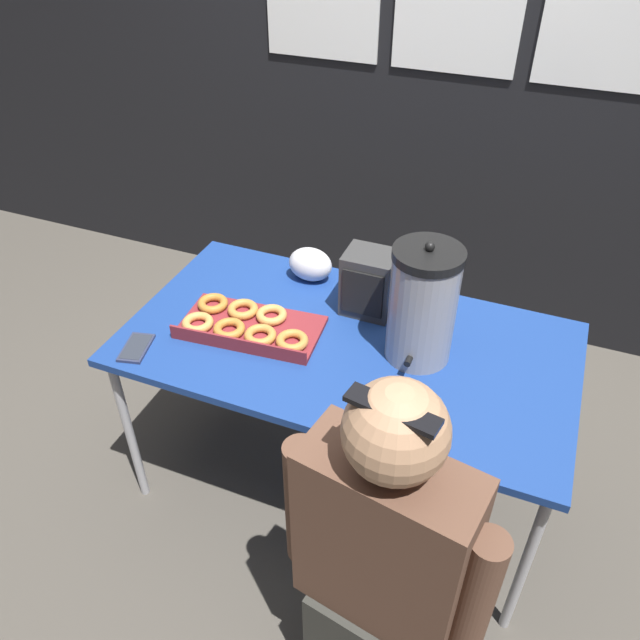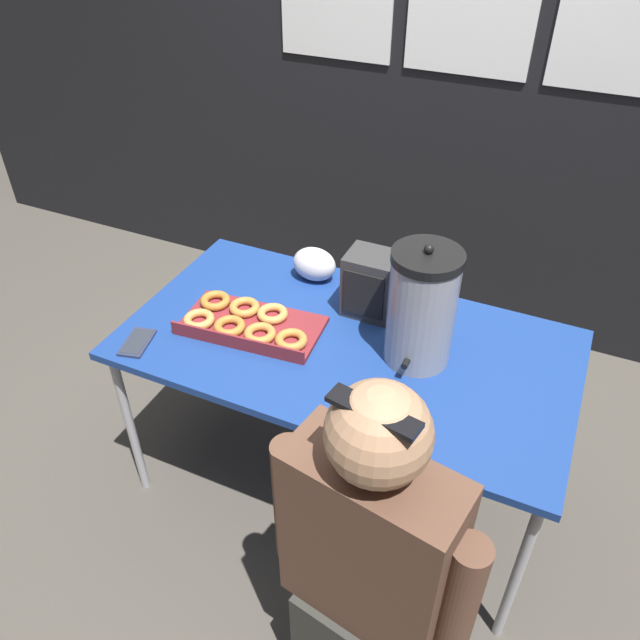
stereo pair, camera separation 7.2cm
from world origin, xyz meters
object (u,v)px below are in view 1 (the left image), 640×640
object	(u,v)px
coffee_urn	(423,305)
person_seated	(380,571)
cell_phone	(136,348)
donut_box	(247,325)
space_heater	(369,283)

from	to	relation	value
coffee_urn	person_seated	distance (m)	0.77
coffee_urn	cell_phone	size ratio (longest dim) A/B	2.64
donut_box	coffee_urn	world-z (taller)	coffee_urn
coffee_urn	cell_phone	world-z (taller)	coffee_urn
coffee_urn	person_seated	bearing A→B (deg)	-81.34
coffee_urn	space_heater	bearing A→B (deg)	143.19
coffee_urn	person_seated	size ratio (longest dim) A/B	0.34
donut_box	coffee_urn	bearing A→B (deg)	4.51
donut_box	coffee_urn	size ratio (longest dim) A/B	1.18
space_heater	person_seated	bearing A→B (deg)	-69.08
donut_box	coffee_urn	distance (m)	0.60
donut_box	cell_phone	world-z (taller)	donut_box
donut_box	coffee_urn	xyz separation A→B (m)	(0.56, 0.09, 0.17)
donut_box	person_seated	distance (m)	0.91
space_heater	donut_box	bearing A→B (deg)	-142.68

